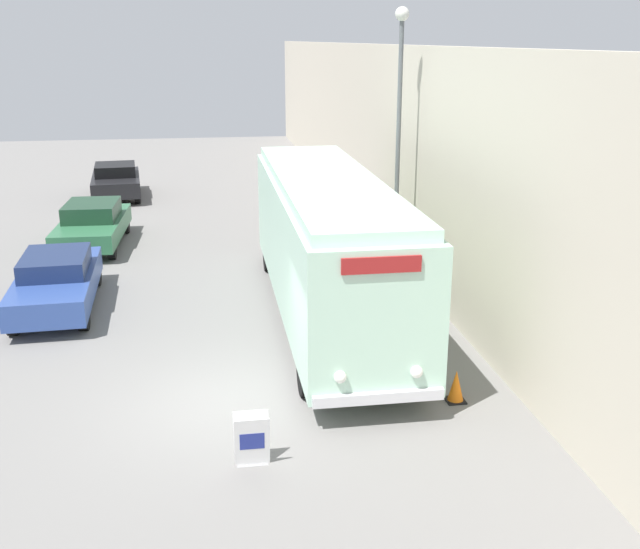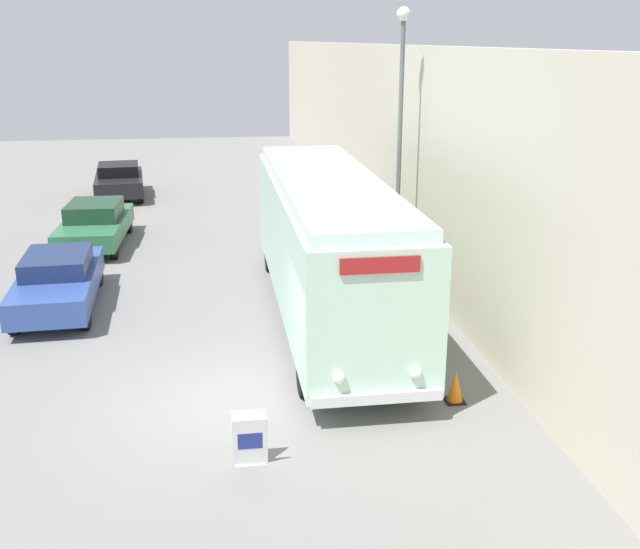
{
  "view_description": "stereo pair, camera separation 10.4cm",
  "coord_description": "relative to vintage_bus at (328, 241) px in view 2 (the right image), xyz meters",
  "views": [
    {
      "loc": [
        -0.11,
        -12.7,
        6.54
      ],
      "look_at": [
        2.1,
        1.56,
        1.98
      ],
      "focal_mm": 42.0,
      "sensor_mm": 36.0,
      "label": 1
    },
    {
      "loc": [
        -0.0,
        -12.72,
        6.54
      ],
      "look_at": [
        2.1,
        1.56,
        1.98
      ],
      "focal_mm": 42.0,
      "sensor_mm": 36.0,
      "label": 2
    }
  ],
  "objects": [
    {
      "name": "ground_plane",
      "position": [
        -2.7,
        -4.3,
        -1.93
      ],
      "size": [
        80.0,
        80.0,
        0.0
      ],
      "primitive_type": "plane",
      "color": "slate"
    },
    {
      "name": "building_wall_right",
      "position": [
        3.06,
        5.7,
        1.26
      ],
      "size": [
        0.3,
        60.0,
        6.37
      ],
      "color": "beige",
      "rests_on": "ground_plane"
    },
    {
      "name": "vintage_bus",
      "position": [
        0.0,
        0.0,
        0.0
      ],
      "size": [
        2.46,
        11.11,
        3.47
      ],
      "color": "black",
      "rests_on": "ground_plane"
    },
    {
      "name": "sign_board",
      "position": [
        -2.27,
        -6.39,
        -1.5
      ],
      "size": [
        0.56,
        0.33,
        0.88
      ],
      "color": "gray",
      "rests_on": "ground_plane"
    },
    {
      "name": "streetlamp",
      "position": [
        2.27,
        2.3,
        2.73
      ],
      "size": [
        0.36,
        0.36,
        7.31
      ],
      "color": "#595E60",
      "rests_on": "ground_plane"
    },
    {
      "name": "parked_car_near",
      "position": [
        -6.63,
        1.7,
        -1.21
      ],
      "size": [
        2.03,
        4.84,
        1.39
      ],
      "rotation": [
        0.0,
        0.0,
        0.04
      ],
      "color": "black",
      "rests_on": "ground_plane"
    },
    {
      "name": "parked_car_mid",
      "position": [
        -6.54,
        7.73,
        -1.19
      ],
      "size": [
        2.08,
        4.77,
        1.43
      ],
      "rotation": [
        0.0,
        0.0,
        -0.04
      ],
      "color": "black",
      "rests_on": "ground_plane"
    },
    {
      "name": "parked_car_far",
      "position": [
        -6.6,
        15.69,
        -1.19
      ],
      "size": [
        2.33,
        4.49,
        1.43
      ],
      "rotation": [
        0.0,
        0.0,
        0.09
      ],
      "color": "black",
      "rests_on": "ground_plane"
    },
    {
      "name": "traffic_cone",
      "position": [
        1.67,
        -4.79,
        -1.62
      ],
      "size": [
        0.36,
        0.36,
        0.63
      ],
      "color": "black",
      "rests_on": "ground_plane"
    }
  ]
}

